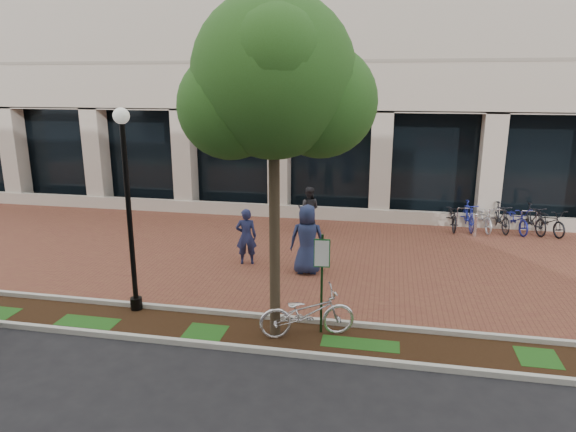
% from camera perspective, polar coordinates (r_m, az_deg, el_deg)
% --- Properties ---
extents(ground, '(120.00, 120.00, 0.00)m').
position_cam_1_polar(ground, '(16.04, 2.38, -4.49)').
color(ground, black).
rests_on(ground, ground).
extents(brick_plaza, '(40.00, 9.00, 0.01)m').
position_cam_1_polar(brick_plaza, '(16.04, 2.38, -4.48)').
color(brick_plaza, brown).
rests_on(brick_plaza, ground).
extents(planting_strip, '(40.00, 1.50, 0.01)m').
position_cam_1_polar(planting_strip, '(11.30, -1.83, -13.10)').
color(planting_strip, black).
rests_on(planting_strip, ground).
extents(curb_plaza_side, '(40.00, 0.12, 0.12)m').
position_cam_1_polar(curb_plaza_side, '(11.92, -1.01, -11.22)').
color(curb_plaza_side, '#B4B4AA').
rests_on(curb_plaza_side, ground).
extents(curb_street_side, '(40.00, 0.12, 0.12)m').
position_cam_1_polar(curb_street_side, '(10.63, -2.76, -14.69)').
color(curb_street_side, '#B4B4AA').
rests_on(curb_street_side, ground).
extents(parking_sign, '(0.34, 0.07, 2.22)m').
position_cam_1_polar(parking_sign, '(10.84, 3.78, -6.09)').
color(parking_sign, '#153B18').
rests_on(parking_sign, ground).
extents(lamppost, '(0.36, 0.36, 4.74)m').
position_cam_1_polar(lamppost, '(12.14, -17.35, 1.62)').
color(lamppost, black).
rests_on(lamppost, ground).
extents(street_tree, '(3.77, 3.15, 6.95)m').
position_cam_1_polar(street_tree, '(10.05, -1.30, 14.10)').
color(street_tree, '#473A28').
rests_on(street_tree, ground).
extents(locked_bicycle, '(2.18, 1.38, 1.08)m').
position_cam_1_polar(locked_bicycle, '(11.04, 2.14, -10.70)').
color(locked_bicycle, silver).
rests_on(locked_bicycle, ground).
extents(pedestrian_left, '(0.69, 0.53, 1.69)m').
position_cam_1_polar(pedestrian_left, '(15.19, -4.66, -2.29)').
color(pedestrian_left, '#1E234B').
rests_on(pedestrian_left, ground).
extents(pedestrian_mid, '(0.81, 0.63, 1.64)m').
position_cam_1_polar(pedestrian_mid, '(18.50, 2.30, 0.77)').
color(pedestrian_mid, '#26272B').
rests_on(pedestrian_mid, ground).
extents(pedestrian_right, '(1.04, 0.73, 1.99)m').
position_cam_1_polar(pedestrian_right, '(14.36, 2.14, -2.63)').
color(pedestrian_right, '#1E274B').
rests_on(pedestrian_right, ground).
extents(bollard, '(0.12, 0.12, 0.85)m').
position_cam_1_polar(bollard, '(19.05, 20.12, -0.93)').
color(bollard, silver).
rests_on(bollard, ground).
extents(bike_rack_cluster, '(4.24, 1.90, 1.05)m').
position_cam_1_polar(bike_rack_cluster, '(20.07, 22.50, -0.21)').
color(bike_rack_cluster, black).
rests_on(bike_rack_cluster, ground).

